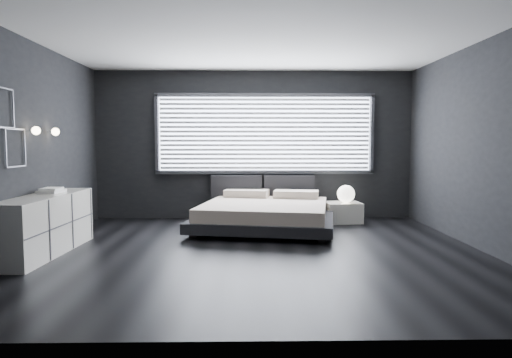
{
  "coord_description": "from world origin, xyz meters",
  "views": [
    {
      "loc": [
        -0.12,
        -5.96,
        1.44
      ],
      "look_at": [
        0.0,
        0.85,
        0.9
      ],
      "focal_mm": 32.0,
      "sensor_mm": 36.0,
      "label": 1
    }
  ],
  "objects": [
    {
      "name": "room",
      "position": [
        0.0,
        0.0,
        1.4
      ],
      "size": [
        6.04,
        6.0,
        2.8
      ],
      "color": "black",
      "rests_on": "ground"
    },
    {
      "name": "window",
      "position": [
        0.2,
        2.7,
        1.61
      ],
      "size": [
        4.14,
        0.09,
        1.52
      ],
      "color": "white",
      "rests_on": "ground"
    },
    {
      "name": "headboard",
      "position": [
        0.16,
        2.64,
        0.57
      ],
      "size": [
        1.96,
        0.16,
        0.52
      ],
      "color": "black",
      "rests_on": "ground"
    },
    {
      "name": "sconce_near",
      "position": [
        -2.88,
        0.05,
        1.6
      ],
      "size": [
        0.18,
        0.11,
        0.11
      ],
      "color": "silver",
      "rests_on": "ground"
    },
    {
      "name": "sconce_far",
      "position": [
        -2.88,
        0.65,
        1.6
      ],
      "size": [
        0.18,
        0.11,
        0.11
      ],
      "color": "silver",
      "rests_on": "ground"
    },
    {
      "name": "wall_art_upper",
      "position": [
        -2.98,
        -0.55,
        1.85
      ],
      "size": [
        0.01,
        0.48,
        0.48
      ],
      "color": "#47474C",
      "rests_on": "ground"
    },
    {
      "name": "wall_art_lower",
      "position": [
        -2.98,
        -0.3,
        1.38
      ],
      "size": [
        0.01,
        0.48,
        0.48
      ],
      "color": "#47474C",
      "rests_on": "ground"
    },
    {
      "name": "bed",
      "position": [
        0.17,
        1.59,
        0.27
      ],
      "size": [
        2.58,
        2.5,
        0.58
      ],
      "color": "black",
      "rests_on": "ground"
    },
    {
      "name": "nightstand",
      "position": [
        1.6,
        2.22,
        0.18
      ],
      "size": [
        0.67,
        0.58,
        0.36
      ],
      "primitive_type": "cube",
      "rotation": [
        0.0,
        0.0,
        0.09
      ],
      "color": "white",
      "rests_on": "ground"
    },
    {
      "name": "orb_lamp",
      "position": [
        1.65,
        2.17,
        0.52
      ],
      "size": [
        0.32,
        0.32,
        0.32
      ],
      "primitive_type": "sphere",
      "color": "white",
      "rests_on": "nightstand"
    },
    {
      "name": "dresser",
      "position": [
        -2.78,
        -0.07,
        0.38
      ],
      "size": [
        0.64,
        1.94,
        0.77
      ],
      "color": "white",
      "rests_on": "ground"
    },
    {
      "name": "book_stack",
      "position": [
        -2.78,
        0.21,
        0.8
      ],
      "size": [
        0.29,
        0.36,
        0.07
      ],
      "color": "white",
      "rests_on": "dresser"
    }
  ]
}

